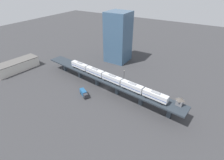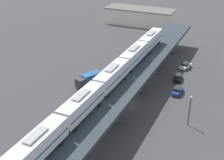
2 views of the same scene
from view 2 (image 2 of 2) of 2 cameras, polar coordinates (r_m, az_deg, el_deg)
The scene contains 9 objects.
ground_plane at distance 73.16m, azimuth 2.97°, elevation -4.39°, with size 400.00×400.00×0.00m, color #38383A.
elevated_viaduct at distance 70.08m, azimuth 3.03°, elevation -0.12°, with size 19.94×92.32×7.15m.
subway_train at distance 64.21m, azimuth 0.00°, elevation 0.83°, with size 10.66×62.25×4.45m.
street_car_black at distance 85.39m, azimuth 11.97°, elevation 0.49°, with size 2.08×4.46×1.89m.
street_car_blue at distance 78.50m, azimuth 11.91°, elevation -1.91°, with size 2.59×4.66×1.89m.
street_car_white at distance 93.07m, azimuth 13.30°, elevation 2.57°, with size 3.28×4.75×1.89m.
delivery_truck at distance 80.74m, azimuth -4.25°, elevation 0.12°, with size 5.51×7.37×3.20m.
street_lamp at distance 65.47m, azimuth 14.03°, elevation -5.04°, with size 0.44×0.44×6.94m.
warehouse_building at distance 133.34m, azimuth 5.06°, elevation 11.50°, with size 29.53×13.35×6.80m.
Camera 2 is at (15.27, -61.03, 37.34)m, focal length 50.00 mm.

